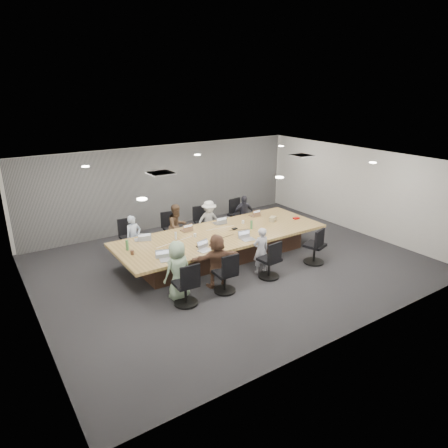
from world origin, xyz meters
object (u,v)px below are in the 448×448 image
chair_5 (225,276)px  canvas_bag (273,219)px  laptop_0 (141,239)px  person_0 (134,237)px  chair_1 (172,232)px  chair_6 (269,262)px  bottle_green_right (251,225)px  laptop_3 (254,215)px  snack_packet (296,218)px  chair_7 (315,248)px  conference_table (222,245)px  mug_brown (132,253)px  chair_2 (204,225)px  person_6 (261,250)px  laptop_6 (248,240)px  chair_0 (130,240)px  person_5 (217,261)px  bottle_green_left (127,245)px  stapler (240,232)px  chair_4 (186,287)px  bottle_clear (176,236)px  person_1 (177,227)px  laptop_2 (219,223)px  chair_3 (237,217)px  laptop_4 (167,260)px  person_3 (244,214)px  laptop_1 (186,230)px  laptop_5 (205,250)px  person_2 (209,221)px

chair_5 → canvas_bag: size_ratio=3.21×
chair_5 → laptop_0: bearing=115.2°
person_0 → chair_1: bearing=6.2°
chair_6 → bottle_green_right: bearing=63.4°
laptop_3 → snack_packet: 1.34m
laptop_0 → snack_packet: size_ratio=1.85×
person_0 → chair_7: bearing=-45.4°
conference_table → mug_brown: (-2.65, -0.02, 0.39)m
chair_2 → canvas_bag: size_ratio=3.15×
person_0 → person_6: size_ratio=1.01×
chair_5 → laptop_6: size_ratio=2.33×
chair_0 → chair_5: size_ratio=1.05×
laptop_3 → person_5: person_5 is taller
laptop_0 → chair_6: bearing=148.8°
chair_6 → laptop_3: 2.89m
chair_1 → bottle_green_right: size_ratio=3.27×
bottle_green_left → stapler: 3.14m
chair_5 → canvas_bag: canvas_bag is taller
chair_4 → laptop_0: (0.00, 2.50, 0.32)m
chair_4 → chair_2: bearing=56.4°
person_0 → person_5: size_ratio=0.94×
chair_1 → stapler: size_ratio=5.17×
bottle_clear → bottle_green_right: bearing=-12.2°
chair_2 → person_1: bearing=25.7°
conference_table → chair_1: 1.85m
bottle_clear → bottle_green_left: bearing=-179.6°
bottle_clear → snack_packet: (3.94, -0.51, -0.08)m
chair_1 → person_5: 3.08m
canvas_bag → laptop_2: bearing=152.9°
bottle_clear → snack_packet: 3.97m
chair_1 → laptop_2: chair_1 is taller
laptop_6 → bottle_clear: bearing=151.4°
conference_table → chair_0: size_ratio=6.94×
chair_3 → mug_brown: 4.72m
laptop_2 → laptop_4: 2.96m
person_3 → laptop_0: bearing=-159.9°
laptop_2 → person_5: 2.59m
person_3 → laptop_6: size_ratio=3.60×
laptop_1 → laptop_3: bearing=175.8°
bottle_green_right → mug_brown: (-3.57, 0.13, -0.07)m
laptop_2 → person_6: 2.16m
canvas_bag → laptop_1: bearing=163.8°
chair_0 → laptop_5: bearing=114.7°
laptop_2 → laptop_4: size_ratio=1.00×
person_2 → laptop_3: (1.34, -0.55, 0.10)m
chair_4 → chair_5: 1.05m
chair_5 → person_1: person_1 is taller
laptop_0 → person_3: (3.82, 0.55, -0.11)m
person_2 → bottle_green_left: size_ratio=4.80×
chair_5 → person_3: (2.77, 3.05, 0.23)m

